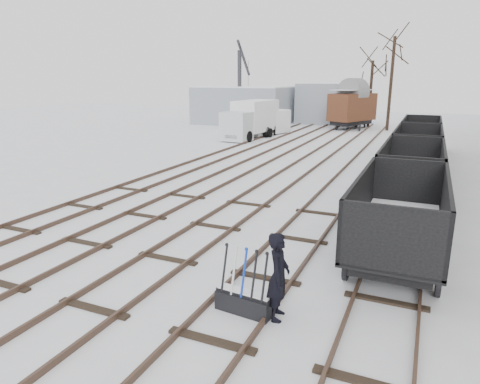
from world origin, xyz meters
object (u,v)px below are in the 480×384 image
object	(u,v)px
ground_frame	(244,301)
lorry	(251,119)
panel_van	(266,122)
crane	(240,103)
box_van_wagon	(352,106)
freight_wagon_a	(399,229)
worker	(279,276)

from	to	relation	value
ground_frame	lorry	xyz separation A→B (m)	(-10.68, 26.23, 1.34)
panel_van	crane	xyz separation A→B (m)	(-5.61, 7.01, 1.21)
ground_frame	box_van_wagon	bearing A→B (deg)	102.19
freight_wagon_a	panel_van	size ratio (longest dim) A/B	1.11
freight_wagon_a	panel_van	bearing A→B (deg)	118.35
box_van_wagon	panel_van	distance (m)	10.11
worker	panel_van	distance (m)	30.86
ground_frame	panel_van	world-z (taller)	panel_van
ground_frame	lorry	bearing A→B (deg)	118.13
box_van_wagon	lorry	size ratio (longest dim) A/B	0.81
freight_wagon_a	crane	world-z (taller)	crane
worker	box_van_wagon	size ratio (longest dim) A/B	0.34
ground_frame	panel_van	size ratio (longest dim) A/B	0.28
worker	box_van_wagon	bearing A→B (deg)	-2.76
ground_frame	panel_van	distance (m)	30.70
worker	lorry	world-z (taller)	lorry
freight_wagon_a	panel_van	xyz separation A→B (m)	(-13.20, 24.47, 0.21)
lorry	freight_wagon_a	bearing A→B (deg)	-52.57
ground_frame	worker	bearing A→B (deg)	13.56
lorry	crane	bearing A→B (deg)	124.23
lorry	crane	size ratio (longest dim) A/B	0.80
box_van_wagon	panel_van	xyz separation A→B (m)	(-6.35, -7.78, -1.13)
freight_wagon_a	lorry	xyz separation A→B (m)	(-13.54, 21.81, 0.70)
crane	ground_frame	bearing A→B (deg)	-74.64
freight_wagon_a	crane	xyz separation A→B (m)	(-18.82, 31.48, 1.41)
ground_frame	worker	size ratio (longest dim) A/B	0.76
ground_frame	worker	distance (m)	1.03
freight_wagon_a	worker	bearing A→B (deg)	-115.96
crane	panel_van	bearing A→B (deg)	-59.93
worker	freight_wagon_a	xyz separation A→B (m)	(2.10, 4.32, -0.05)
freight_wagon_a	crane	distance (m)	36.70
box_van_wagon	crane	world-z (taller)	crane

